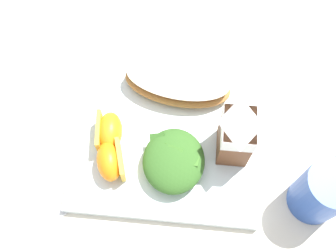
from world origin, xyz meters
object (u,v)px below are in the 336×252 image
Objects in this scene: milk_carton at (237,133)px; drinking_blue_cup at (322,192)px; orange_wedge_front at (109,131)px; orange_wedge_middle at (111,161)px; cheesy_pizza_bread at (177,82)px; paper_napkin at (132,19)px; metal_fork at (70,206)px; white_plate at (168,131)px; green_salad_pile at (174,161)px.

drinking_blue_cup is at bearing 61.51° from milk_carton.
orange_wedge_middle is at bearing 11.52° from orange_wedge_front.
cheesy_pizza_bread is 0.17m from paper_napkin.
metal_fork is (0.35, -0.05, 0.00)m from paper_napkin.
orange_wedge_middle is 0.68× the size of drinking_blue_cup.
cheesy_pizza_bread reaches higher than paper_napkin.
milk_carton reaches higher than cheesy_pizza_bread.
orange_wedge_front is 0.05m from orange_wedge_middle.
white_plate is at bearing -103.51° from milk_carton.
orange_wedge_middle is (0.04, -0.17, -0.04)m from milk_carton.
paper_napkin is (-0.27, -0.10, -0.03)m from green_salad_pile.
orange_wedge_middle is (0.07, -0.08, 0.03)m from white_plate.
orange_wedge_middle is 0.09m from metal_fork.
green_salad_pile is 0.91× the size of paper_napkin.
drinking_blue_cup is (0.16, 0.21, 0.02)m from cheesy_pizza_bread.
green_salad_pile is 1.48× the size of orange_wedge_middle.
metal_fork is (0.06, -0.06, -0.03)m from orange_wedge_middle.
cheesy_pizza_bread is 2.81× the size of orange_wedge_front.
orange_wedge_front is at bearing -110.44° from green_salad_pile.
milk_carton is at bearing 115.04° from metal_fork.
green_salad_pile is 0.21m from drinking_blue_cup.
cheesy_pizza_bread is 0.27m from drinking_blue_cup.
orange_wedge_middle is at bearing -84.34° from green_salad_pile.
green_salad_pile is 0.91× the size of milk_carton.
orange_wedge_middle is 0.61× the size of paper_napkin.
cheesy_pizza_bread is 1.21× the size of metal_fork.
milk_carton is 1.00× the size of paper_napkin.
drinking_blue_cup is at bearing 77.41° from orange_wedge_front.
cheesy_pizza_bread reaches higher than white_plate.
milk_carton reaches higher than orange_wedge_front.
milk_carton is 0.18m from orange_wedge_middle.
paper_napkin is (-0.24, 0.00, -0.03)m from orange_wedge_front.
green_salad_pile and orange_wedge_front have the same top height.
orange_wedge_front is at bearing 157.41° from metal_fork.
milk_carton is 0.31m from paper_napkin.
white_plate is 0.23m from paper_napkin.
cheesy_pizza_bread is 1.79× the size of green_salad_pile.
milk_carton is 0.14m from drinking_blue_cup.
metal_fork is at bearing -40.93° from orange_wedge_middle.
green_salad_pile reaches higher than metal_fork.
drinking_blue_cup is (0.02, 0.30, 0.01)m from orange_wedge_middle.
orange_wedge_front is at bearing -0.09° from paper_napkin.
paper_napkin is at bearing -160.03° from green_salad_pile.
drinking_blue_cup is at bearing 45.00° from paper_napkin.
green_salad_pile is 1.57× the size of orange_wedge_front.
green_salad_pile is (0.06, 0.01, 0.03)m from white_plate.
orange_wedge_front is 0.58× the size of paper_napkin.
milk_carton is (0.10, 0.09, 0.04)m from cheesy_pizza_bread.
white_plate is at bearing 131.17° from orange_wedge_middle.
paper_napkin is 0.74× the size of metal_fork.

